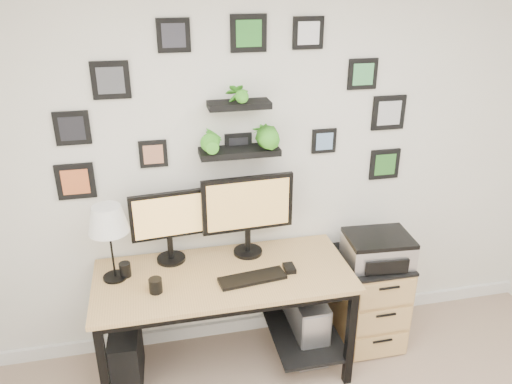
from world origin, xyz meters
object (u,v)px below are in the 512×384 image
object	(u,v)px
printer	(378,249)
pc_tower_grey	(305,322)
file_cabinet	(369,298)
monitor_right	(248,209)
table_lamp	(108,221)
pc_tower_black	(127,356)
desk	(229,287)
monitor_left	(168,222)
mug	(156,286)

from	to	relation	value
printer	pc_tower_grey	bearing A→B (deg)	178.39
file_cabinet	printer	xyz separation A→B (m)	(0.01, -0.05, 0.43)
printer	monitor_right	bearing A→B (deg)	169.36
table_lamp	file_cabinet	world-z (taller)	table_lamp
monitor_right	printer	size ratio (longest dim) A/B	1.33
pc_tower_grey	printer	world-z (taller)	printer
table_lamp	pc_tower_grey	bearing A→B (deg)	-1.89
file_cabinet	pc_tower_black	bearing A→B (deg)	-177.51
table_lamp	pc_tower_grey	world-z (taller)	table_lamp
monitor_right	file_cabinet	world-z (taller)	monitor_right
desk	monitor_left	xyz separation A→B (m)	(-0.34, 0.20, 0.41)
table_lamp	pc_tower_grey	size ratio (longest dim) A/B	1.05
mug	printer	xyz separation A→B (m)	(1.48, 0.15, -0.03)
mug	pc_tower_black	distance (m)	0.64
monitor_left	desk	bearing A→B (deg)	-29.50
printer	mug	bearing A→B (deg)	-174.21
desk	mug	size ratio (longest dim) A/B	18.02
table_lamp	file_cabinet	xyz separation A→B (m)	(1.71, -0.01, -0.81)
pc_tower_grey	mug	bearing A→B (deg)	-170.67
monitor_right	pc_tower_black	distance (m)	1.23
table_lamp	desk	bearing A→B (deg)	-5.52
pc_tower_grey	printer	xyz separation A→B (m)	(0.48, -0.01, 0.54)
mug	table_lamp	bearing A→B (deg)	139.58
mug	pc_tower_grey	distance (m)	1.16
desk	printer	bearing A→B (deg)	0.72
pc_tower_black	printer	world-z (taller)	printer
pc_tower_black	pc_tower_grey	distance (m)	1.22
desk	monitor_right	world-z (taller)	monitor_right
desk	table_lamp	size ratio (longest dim) A/B	3.27
pc_tower_grey	file_cabinet	distance (m)	0.49
table_lamp	mug	world-z (taller)	table_lamp
table_lamp	pc_tower_black	bearing A→B (deg)	-81.12
monitor_left	table_lamp	world-z (taller)	table_lamp
pc_tower_grey	file_cabinet	xyz separation A→B (m)	(0.48, 0.03, 0.11)
mug	file_cabinet	xyz separation A→B (m)	(1.47, 0.20, -0.46)
pc_tower_grey	desk	bearing A→B (deg)	-177.20
desk	monitor_left	size ratio (longest dim) A/B	3.31
monitor_left	printer	size ratio (longest dim) A/B	1.08
monitor_right	pc_tower_black	world-z (taller)	monitor_right
monitor_left	pc_tower_black	size ratio (longest dim) A/B	1.18
file_cabinet	printer	distance (m)	0.44
table_lamp	pc_tower_black	xyz separation A→B (m)	(0.01, -0.08, -0.94)
mug	pc_tower_black	world-z (taller)	mug
mug	file_cabinet	bearing A→B (deg)	7.55
printer	pc_tower_black	bearing A→B (deg)	-179.04
table_lamp	printer	distance (m)	1.76
monitor_left	pc_tower_black	distance (m)	0.92
pc_tower_grey	file_cabinet	bearing A→B (deg)	3.79
monitor_left	table_lamp	bearing A→B (deg)	-159.96
mug	monitor_left	bearing A→B (deg)	71.56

